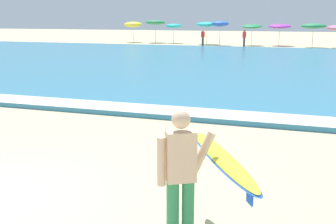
% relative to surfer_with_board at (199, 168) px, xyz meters
% --- Properties ---
extents(sea, '(120.00, 28.00, 0.14)m').
position_rel_surfer_with_board_xyz_m(sea, '(-3.61, 20.04, -0.95)').
color(sea, teal).
rests_on(sea, ground).
extents(surf_foam, '(120.00, 1.19, 0.01)m').
position_rel_surfer_with_board_xyz_m(surf_foam, '(-3.61, 6.64, -0.88)').
color(surf_foam, white).
rests_on(surf_foam, sea).
extents(surfer_with_board, '(1.40, 2.15, 1.73)m').
position_rel_surfer_with_board_xyz_m(surfer_with_board, '(0.00, 0.00, 0.00)').
color(surfer_with_board, '#338E56').
rests_on(surfer_with_board, ground).
extents(beach_umbrella_0, '(1.98, 2.00, 2.26)m').
position_rel_surfer_with_board_xyz_m(beach_umbrella_0, '(-17.69, 39.24, 0.91)').
color(beach_umbrella_0, beige).
rests_on(beach_umbrella_0, ground).
extents(beach_umbrella_1, '(2.15, 2.18, 2.46)m').
position_rel_surfer_with_board_xyz_m(beach_umbrella_1, '(-15.10, 39.33, 1.13)').
color(beach_umbrella_1, beige).
rests_on(beach_umbrella_1, ground).
extents(beach_umbrella_2, '(1.75, 1.76, 2.05)m').
position_rel_surfer_with_board_xyz_m(beach_umbrella_2, '(-13.01, 39.34, 0.80)').
color(beach_umbrella_2, beige).
rests_on(beach_umbrella_2, ground).
extents(beach_umbrella_3, '(2.27, 2.28, 2.29)m').
position_rel_surfer_with_board_xyz_m(beach_umbrella_3, '(-9.09, 38.22, 0.99)').
color(beach_umbrella_3, beige).
rests_on(beach_umbrella_3, ground).
extents(beach_umbrella_4, '(1.72, 1.73, 2.38)m').
position_rel_surfer_with_board_xyz_m(beach_umbrella_4, '(-7.49, 36.96, 1.07)').
color(beach_umbrella_4, beige).
rests_on(beach_umbrella_4, ground).
extents(beach_umbrella_5, '(1.97, 1.99, 2.12)m').
position_rel_surfer_with_board_xyz_m(beach_umbrella_5, '(-4.54, 37.94, 0.82)').
color(beach_umbrella_5, beige).
rests_on(beach_umbrella_5, ground).
extents(beach_umbrella_6, '(2.19, 2.20, 2.12)m').
position_rel_surfer_with_board_xyz_m(beach_umbrella_6, '(-1.93, 38.48, 0.84)').
color(beach_umbrella_6, beige).
rests_on(beach_umbrella_6, ground).
extents(beach_umbrella_7, '(2.25, 2.26, 2.19)m').
position_rel_surfer_with_board_xyz_m(beach_umbrella_7, '(1.17, 36.80, 0.91)').
color(beach_umbrella_7, beige).
rests_on(beach_umbrella_7, ground).
extents(beachgoer_near_row_left, '(0.32, 0.20, 1.58)m').
position_rel_surfer_with_board_xyz_m(beachgoer_near_row_left, '(-8.85, 35.56, -0.18)').
color(beachgoer_near_row_left, '#383842').
rests_on(beachgoer_near_row_left, ground).
extents(beachgoer_near_row_mid, '(0.32, 0.20, 1.58)m').
position_rel_surfer_with_board_xyz_m(beachgoer_near_row_mid, '(-4.93, 35.94, -0.18)').
color(beachgoer_near_row_mid, '#383842').
rests_on(beachgoer_near_row_mid, ground).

